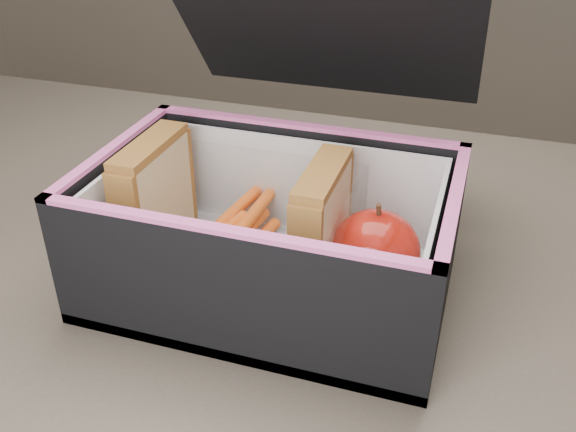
# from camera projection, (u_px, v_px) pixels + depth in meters

# --- Properties ---
(kitchen_table) EXTENTS (1.20, 0.80, 0.75)m
(kitchen_table) POSITION_uv_depth(u_px,v_px,m) (281.00, 385.00, 0.56)
(kitchen_table) COLOR #5F5549
(kitchen_table) RESTS_ON ground
(lunch_bag) EXTENTS (0.28, 0.30, 0.25)m
(lunch_bag) POSITION_uv_depth(u_px,v_px,m) (274.00, 222.00, 0.50)
(lunch_bag) COLOR black
(lunch_bag) RESTS_ON kitchen_table
(plastic_tub) EXTENTS (0.19, 0.13, 0.08)m
(plastic_tub) POSITION_uv_depth(u_px,v_px,m) (236.00, 226.00, 0.52)
(plastic_tub) COLOR white
(plastic_tub) RESTS_ON lunch_bag
(sandwich_left) EXTENTS (0.02, 0.09, 0.10)m
(sandwich_left) POSITION_uv_depth(u_px,v_px,m) (155.00, 197.00, 0.53)
(sandwich_left) COLOR #DBB586
(sandwich_left) RESTS_ON plastic_tub
(sandwich_right) EXTENTS (0.02, 0.09, 0.10)m
(sandwich_right) POSITION_uv_depth(u_px,v_px,m) (321.00, 226.00, 0.49)
(sandwich_right) COLOR #DBB586
(sandwich_right) RESTS_ON plastic_tub
(carrot_sticks) EXTENTS (0.05, 0.15, 0.03)m
(carrot_sticks) POSITION_uv_depth(u_px,v_px,m) (234.00, 243.00, 0.53)
(carrot_sticks) COLOR #FB5919
(carrot_sticks) RESTS_ON plastic_tub
(paper_napkin) EXTENTS (0.09, 0.10, 0.01)m
(paper_napkin) POSITION_uv_depth(u_px,v_px,m) (370.00, 284.00, 0.51)
(paper_napkin) COLOR white
(paper_napkin) RESTS_ON lunch_bag
(red_apple) EXTENTS (0.08, 0.08, 0.07)m
(red_apple) POSITION_uv_depth(u_px,v_px,m) (375.00, 250.00, 0.48)
(red_apple) COLOR #830A00
(red_apple) RESTS_ON paper_napkin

